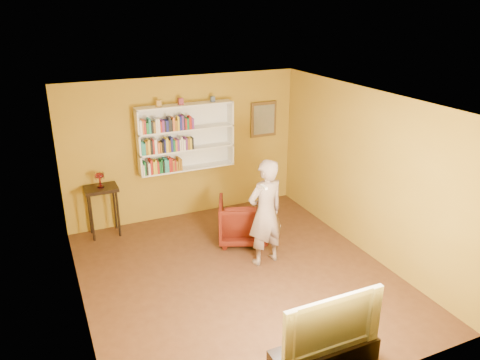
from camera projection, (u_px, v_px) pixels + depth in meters
name	position (u px, v px, depth m)	size (l,w,h in m)	color
room_shell	(238.00, 216.00, 6.79)	(5.30, 5.80, 2.88)	#472816
bookshelf	(185.00, 137.00, 8.63)	(1.80, 0.29, 1.23)	white
books_row_lower	(161.00, 166.00, 8.51)	(0.73, 0.19, 0.27)	white
books_row_middle	(166.00, 145.00, 8.42)	(0.96, 0.19, 0.27)	teal
books_row_upper	(167.00, 125.00, 8.29)	(0.98, 0.19, 0.27)	white
ornament_left	(158.00, 103.00, 8.15)	(0.08, 0.08, 0.11)	#A77B2F
ornament_centre	(181.00, 101.00, 8.31)	(0.08, 0.08, 0.12)	#872D44
ornament_right	(213.00, 99.00, 8.55)	(0.07, 0.07, 0.10)	#485778
framed_painting	(264.00, 119.00, 9.25)	(0.55, 0.05, 0.70)	#543A18
console_table	(102.00, 196.00, 8.17)	(0.56, 0.43, 0.92)	black
ruby_lustre	(99.00, 177.00, 8.05)	(0.17, 0.16, 0.27)	maroon
armchair	(243.00, 220.00, 8.11)	(0.82, 0.84, 0.77)	#3F0904
person	(265.00, 213.00, 7.26)	(0.63, 0.42, 1.74)	#7F695D
game_remote	(264.00, 187.00, 6.73)	(0.04, 0.15, 0.04)	white
television	(327.00, 319.00, 4.97)	(1.19, 0.16, 0.68)	black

